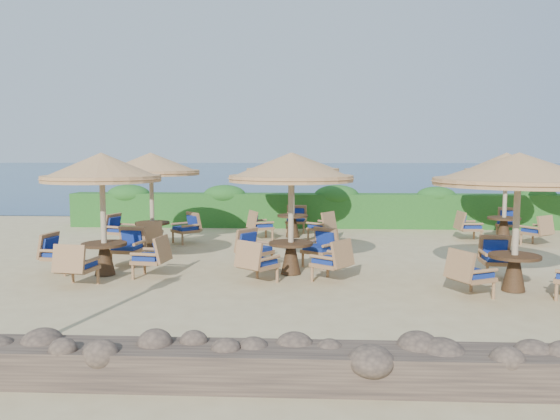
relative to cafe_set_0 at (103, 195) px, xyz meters
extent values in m
plane|color=tan|center=(4.92, 0.74, -1.75)|extent=(120.00, 120.00, 0.00)
plane|color=navy|center=(4.92, 70.74, -1.75)|extent=(160.00, 160.00, 0.00)
cube|color=#1C511A|center=(4.92, 7.94, -1.15)|extent=(18.00, 0.90, 1.20)
cube|color=brown|center=(4.92, -5.46, -1.53)|extent=(15.00, 0.65, 0.44)
cylinder|color=tan|center=(0.00, 0.00, -0.55)|extent=(0.12, 0.12, 2.40)
cone|color=#A27143|center=(0.00, 0.00, 0.63)|extent=(2.53, 2.53, 0.55)
cylinder|color=#A27143|center=(0.00, 0.00, 0.35)|extent=(2.48, 2.48, 0.14)
cylinder|color=#432B17|center=(0.00, 0.00, -1.07)|extent=(0.96, 0.96, 0.06)
cone|color=#432B17|center=(0.00, 0.00, -1.42)|extent=(0.44, 0.44, 0.64)
cylinder|color=tan|center=(4.03, 0.30, -0.55)|extent=(0.12, 0.12, 2.40)
cone|color=#A27143|center=(4.03, 0.30, 0.63)|extent=(2.73, 2.73, 0.55)
cylinder|color=#A27143|center=(4.03, 0.30, 0.35)|extent=(2.68, 2.68, 0.14)
cylinder|color=#432B17|center=(4.03, 0.30, -1.07)|extent=(0.96, 0.96, 0.06)
cone|color=#432B17|center=(4.03, 0.30, -1.42)|extent=(0.44, 0.44, 0.64)
cylinder|color=tan|center=(8.35, -0.96, -0.55)|extent=(0.12, 0.12, 2.40)
cone|color=#A27143|center=(8.35, -0.96, 0.63)|extent=(3.19, 3.19, 0.55)
cylinder|color=#A27143|center=(8.35, -0.96, 0.35)|extent=(3.13, 3.13, 0.14)
cylinder|color=#432B17|center=(8.35, -0.96, -1.07)|extent=(0.96, 0.96, 0.06)
cone|color=#432B17|center=(8.35, -0.96, -1.42)|extent=(0.44, 0.44, 0.64)
cylinder|color=tan|center=(0.03, 3.58, -0.55)|extent=(0.12, 0.12, 2.40)
cone|color=#A27143|center=(0.03, 3.58, 0.63)|extent=(2.73, 2.73, 0.55)
cylinder|color=#A27143|center=(0.03, 3.58, 0.35)|extent=(2.67, 2.67, 0.14)
cylinder|color=#432B17|center=(0.03, 3.58, -1.07)|extent=(0.96, 0.96, 0.06)
cone|color=#432B17|center=(0.03, 3.58, -1.42)|extent=(0.44, 0.44, 0.64)
cylinder|color=tan|center=(3.93, 5.54, -0.55)|extent=(0.12, 0.12, 2.40)
cone|color=#A27143|center=(3.93, 5.54, 0.63)|extent=(2.93, 2.93, 0.55)
cylinder|color=#A27143|center=(3.93, 5.54, 0.35)|extent=(2.87, 2.87, 0.14)
cylinder|color=#432B17|center=(3.93, 5.54, -1.07)|extent=(0.96, 0.96, 0.06)
cone|color=#432B17|center=(3.93, 5.54, -1.42)|extent=(0.44, 0.44, 0.64)
cylinder|color=tan|center=(10.33, 5.21, -0.55)|extent=(0.12, 0.12, 2.40)
cone|color=#A27143|center=(10.33, 5.21, 0.63)|extent=(2.44, 2.44, 0.55)
cylinder|color=#A27143|center=(10.33, 5.21, 0.35)|extent=(2.39, 2.39, 0.14)
cylinder|color=#432B17|center=(10.33, 5.21, -1.07)|extent=(0.96, 0.96, 0.06)
cone|color=#432B17|center=(10.33, 5.21, -1.42)|extent=(0.44, 0.44, 0.64)
camera|label=1|loc=(4.38, -11.44, 0.90)|focal=35.00mm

